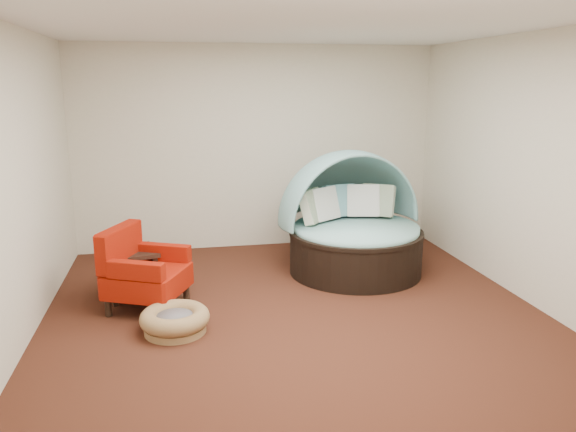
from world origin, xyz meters
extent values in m
plane|color=#441F13|center=(0.00, 0.00, 0.00)|extent=(5.00, 5.00, 0.00)
plane|color=beige|center=(0.00, 2.50, 1.40)|extent=(5.00, 0.00, 5.00)
plane|color=beige|center=(0.00, -2.50, 1.40)|extent=(5.00, 0.00, 5.00)
plane|color=beige|center=(-2.50, 0.00, 1.40)|extent=(0.00, 5.00, 5.00)
plane|color=beige|center=(2.50, 0.00, 1.40)|extent=(0.00, 5.00, 5.00)
plane|color=white|center=(0.00, 0.00, 2.80)|extent=(5.00, 5.00, 0.00)
cylinder|color=black|center=(0.99, 1.07, 0.25)|extent=(1.87, 1.87, 0.49)
cylinder|color=black|center=(0.99, 1.07, 0.51)|extent=(1.90, 1.90, 0.04)
cylinder|color=#99D9DC|center=(0.99, 1.07, 0.55)|extent=(1.77, 1.77, 0.11)
cube|color=#3A6244|center=(0.48, 1.27, 0.81)|extent=(0.43, 0.47, 0.43)
cube|color=silver|center=(0.66, 1.36, 0.81)|extent=(0.47, 0.42, 0.43)
cube|color=#66A4B2|center=(0.91, 1.51, 0.81)|extent=(0.45, 0.30, 0.43)
cube|color=silver|center=(1.20, 1.46, 0.81)|extent=(0.45, 0.31, 0.43)
cube|color=#3A6244|center=(1.40, 1.44, 0.81)|extent=(0.47, 0.43, 0.43)
cylinder|color=olive|center=(-1.20, -0.24, 0.03)|extent=(0.72, 0.72, 0.07)
torus|color=olive|center=(-1.20, -0.24, 0.14)|extent=(0.82, 0.82, 0.17)
cylinder|color=slate|center=(-1.20, -0.24, 0.12)|extent=(0.48, 0.48, 0.10)
cylinder|color=black|center=(-1.86, 0.26, 0.09)|extent=(0.09, 0.09, 0.18)
cylinder|color=black|center=(-1.61, 0.79, 0.09)|extent=(0.09, 0.09, 0.18)
cylinder|color=black|center=(-1.33, 0.01, 0.09)|extent=(0.09, 0.09, 0.18)
cylinder|color=black|center=(-1.08, 0.54, 0.09)|extent=(0.09, 0.09, 0.18)
cube|color=maroon|center=(-1.47, 0.40, 0.30)|extent=(0.97, 0.97, 0.25)
cube|color=maroon|center=(-1.73, 0.53, 0.64)|extent=(0.43, 0.72, 0.43)
cube|color=maroon|center=(-1.55, 0.10, 0.52)|extent=(0.58, 0.35, 0.18)
cube|color=maroon|center=(-1.29, 0.67, 0.52)|extent=(0.58, 0.35, 0.18)
cube|color=black|center=(-1.66, 0.79, 0.50)|extent=(0.66, 0.66, 0.04)
cube|color=black|center=(-1.66, 0.79, 0.13)|extent=(0.58, 0.58, 0.03)
cube|color=black|center=(-1.81, 0.53, 0.24)|extent=(0.07, 0.07, 0.48)
cube|color=black|center=(-1.93, 0.95, 0.24)|extent=(0.07, 0.07, 0.48)
cube|color=black|center=(-1.40, 0.64, 0.24)|extent=(0.07, 0.07, 0.48)
cube|color=black|center=(-1.51, 1.06, 0.24)|extent=(0.07, 0.07, 0.48)
camera|label=1|loc=(-1.12, -5.24, 2.29)|focal=35.00mm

